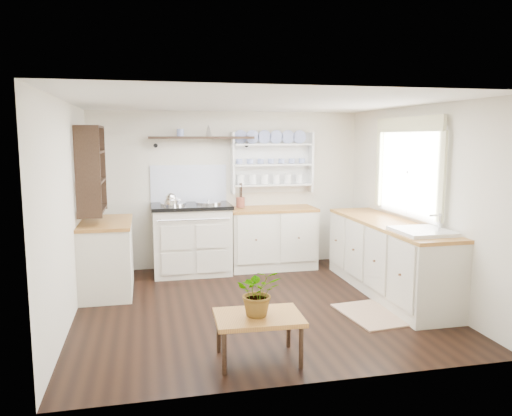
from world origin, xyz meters
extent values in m
cube|color=black|center=(0.00, 0.00, 0.00)|extent=(4.00, 3.80, 0.01)
cube|color=silver|center=(0.00, 1.90, 1.15)|extent=(4.00, 0.02, 2.30)
cube|color=silver|center=(2.00, 0.00, 1.15)|extent=(0.02, 3.80, 2.30)
cube|color=silver|center=(-2.00, 0.00, 1.15)|extent=(0.02, 3.80, 2.30)
cube|color=white|center=(0.00, 0.00, 2.30)|extent=(4.00, 3.80, 0.01)
cube|color=white|center=(1.96, 0.15, 1.50)|extent=(0.04, 1.40, 1.00)
cube|color=white|center=(1.94, 0.15, 1.50)|extent=(0.02, 1.50, 1.10)
cube|color=#F9F9C7|center=(1.92, 0.15, 2.08)|extent=(0.04, 1.55, 0.18)
cube|color=beige|center=(-0.59, 1.57, 0.47)|extent=(1.07, 0.69, 0.94)
cube|color=black|center=(-0.59, 1.57, 0.97)|extent=(1.11, 0.73, 0.05)
cylinder|color=silver|center=(-0.83, 1.57, 1.01)|extent=(0.36, 0.36, 0.03)
cylinder|color=silver|center=(-0.34, 1.57, 1.01)|extent=(0.36, 0.36, 0.03)
cylinder|color=silver|center=(-0.59, 1.18, 0.83)|extent=(0.96, 0.02, 0.02)
cube|color=beige|center=(0.60, 1.60, 0.44)|extent=(1.25, 0.60, 0.88)
cube|color=brown|center=(0.60, 1.60, 0.88)|extent=(1.27, 0.63, 0.04)
cube|color=beige|center=(1.70, 0.10, 0.44)|extent=(0.60, 2.40, 0.88)
cube|color=brown|center=(1.70, 0.10, 0.88)|extent=(0.62, 2.43, 0.04)
cube|color=white|center=(1.70, -0.65, 0.80)|extent=(0.55, 0.60, 0.28)
cylinder|color=silver|center=(1.90, -0.65, 1.00)|extent=(0.02, 0.02, 0.22)
cube|color=beige|center=(-1.70, 0.90, 0.44)|extent=(0.60, 1.10, 0.88)
cube|color=brown|center=(-1.70, 0.90, 0.88)|extent=(0.62, 1.13, 0.04)
cube|color=white|center=(0.65, 1.88, 1.55)|extent=(1.20, 0.03, 0.90)
cube|color=white|center=(0.65, 1.79, 1.55)|extent=(1.20, 0.22, 0.02)
cylinder|color=navy|center=(0.65, 1.80, 1.82)|extent=(0.20, 0.02, 0.20)
cube|color=black|center=(-0.40, 1.77, 1.92)|extent=(1.50, 0.24, 0.04)
cone|color=black|center=(-1.05, 1.84, 1.81)|extent=(0.06, 0.20, 0.06)
cone|color=black|center=(0.25, 1.84, 1.81)|extent=(0.06, 0.20, 0.06)
cube|color=black|center=(-1.84, 0.90, 1.55)|extent=(0.28, 0.80, 1.05)
cylinder|color=brown|center=(0.14, 1.68, 0.98)|extent=(0.12, 0.12, 0.15)
cube|color=brown|center=(-0.29, -1.40, 0.39)|extent=(0.77, 0.56, 0.04)
cylinder|color=black|center=(-0.62, -1.60, 0.18)|extent=(0.04, 0.04, 0.37)
cylinder|color=black|center=(-0.60, -1.17, 0.18)|extent=(0.04, 0.04, 0.37)
cylinder|color=black|center=(0.03, -1.63, 0.18)|extent=(0.04, 0.04, 0.37)
cylinder|color=black|center=(0.05, -1.20, 0.18)|extent=(0.04, 0.04, 0.37)
imported|color=#3F7233|center=(-0.29, -1.40, 0.61)|extent=(0.40, 0.36, 0.42)
cube|color=#9C785B|center=(1.16, -0.59, 0.01)|extent=(0.64, 0.91, 0.02)
camera|label=1|loc=(-1.20, -5.42, 1.93)|focal=35.00mm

